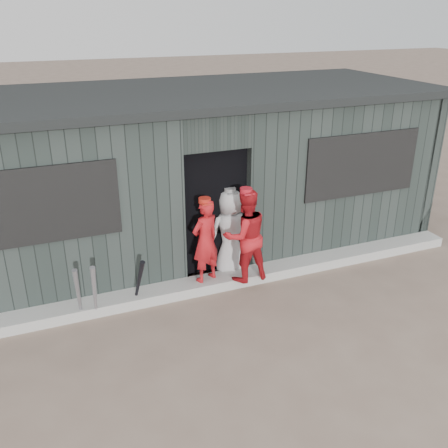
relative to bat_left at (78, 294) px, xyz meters
name	(u,v)px	position (x,y,z in m)	size (l,w,h in m)	color
ground	(281,358)	(2.08, -1.64, -0.41)	(80.00, 80.00, 0.00)	#6F5A4D
curb	(223,281)	(2.08, 0.18, -0.34)	(8.00, 0.36, 0.15)	#9F9F9A
bat_left	(78,294)	(0.00, 0.00, 0.00)	(0.07, 0.07, 0.83)	gray
bat_mid	(95,293)	(0.20, -0.06, 0.02)	(0.07, 0.07, 0.86)	gray
bat_right	(139,283)	(0.80, 0.06, -0.03)	(0.07, 0.07, 0.79)	black
player_red_left	(205,241)	(1.81, 0.19, 0.36)	(0.45, 0.30, 1.24)	#B3161B
player_red_right	(245,236)	(2.35, 0.01, 0.43)	(0.67, 0.52, 1.37)	#B5161D
player_grey_back	(230,233)	(2.31, 0.48, 0.28)	(0.67, 0.44, 1.38)	#B1B1B1
dugout	(186,171)	(2.08, 1.86, 0.88)	(8.30, 3.30, 2.62)	black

